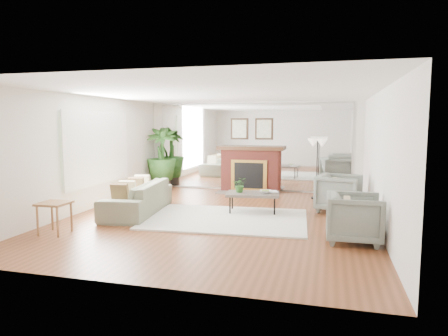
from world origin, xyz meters
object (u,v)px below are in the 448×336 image
(fireplace, at_px, (250,168))
(sofa, at_px, (138,198))
(armchair_front, at_px, (354,218))
(side_table, at_px, (54,207))
(armchair_back, at_px, (339,193))
(potted_ficus, at_px, (161,156))
(floor_lamp, at_px, (317,148))
(coffee_table, at_px, (253,194))

(fireplace, height_order, sofa, fireplace)
(fireplace, xyz_separation_m, armchair_front, (2.54, -4.27, -0.27))
(fireplace, bearing_deg, side_table, -115.66)
(armchair_back, height_order, potted_ficus, potted_ficus)
(sofa, bearing_deg, floor_lamp, 119.26)
(sofa, bearing_deg, fireplace, 144.33)
(armchair_back, height_order, armchair_front, armchair_back)
(fireplace, relative_size, armchair_front, 2.38)
(coffee_table, xyz_separation_m, potted_ficus, (-3.18, 2.50, 0.55))
(potted_ficus, bearing_deg, sofa, -75.49)
(floor_lamp, bearing_deg, coffee_table, -121.51)
(potted_ficus, bearing_deg, fireplace, 3.50)
(coffee_table, distance_m, armchair_back, 1.88)
(armchair_front, relative_size, side_table, 1.56)
(armchair_front, xyz_separation_m, side_table, (-4.98, -0.82, 0.07))
(coffee_table, relative_size, floor_lamp, 0.78)
(side_table, bearing_deg, armchair_back, 32.63)
(floor_lamp, bearing_deg, armchair_front, -79.05)
(coffee_table, distance_m, floor_lamp, 2.56)
(armchair_front, bearing_deg, potted_ficus, 50.25)
(fireplace, xyz_separation_m, floor_lamp, (1.83, -0.62, 0.64))
(sofa, xyz_separation_m, armchair_front, (4.34, -1.02, 0.06))
(fireplace, height_order, potted_ficus, fireplace)
(sofa, bearing_deg, armchair_back, 99.86)
(fireplace, bearing_deg, armchair_back, -40.70)
(fireplace, bearing_deg, potted_ficus, -176.50)
(coffee_table, xyz_separation_m, armchair_back, (1.77, 0.64, 0.00))
(coffee_table, distance_m, sofa, 2.45)
(potted_ficus, distance_m, floor_lamp, 4.47)
(side_table, relative_size, potted_ficus, 0.31)
(side_table, relative_size, floor_lamp, 0.36)
(armchair_front, relative_size, floor_lamp, 0.57)
(sofa, xyz_separation_m, side_table, (-0.64, -1.83, 0.13))
(side_table, bearing_deg, potted_ficus, 91.83)
(coffee_table, xyz_separation_m, floor_lamp, (1.25, 2.04, 0.89))
(sofa, relative_size, armchair_front, 2.61)
(sofa, relative_size, floor_lamp, 1.48)
(armchair_front, distance_m, side_table, 5.04)
(armchair_back, bearing_deg, coffee_table, 122.19)
(coffee_table, bearing_deg, armchair_back, 19.95)
(armchair_back, bearing_deg, sofa, 118.79)
(sofa, height_order, potted_ficus, potted_ficus)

